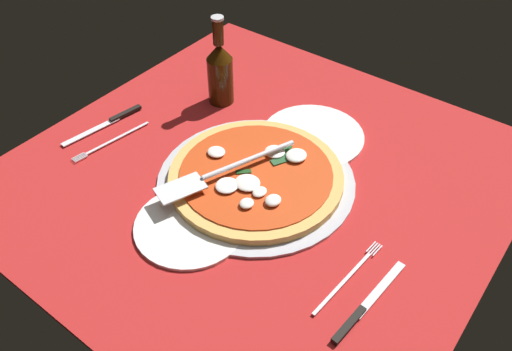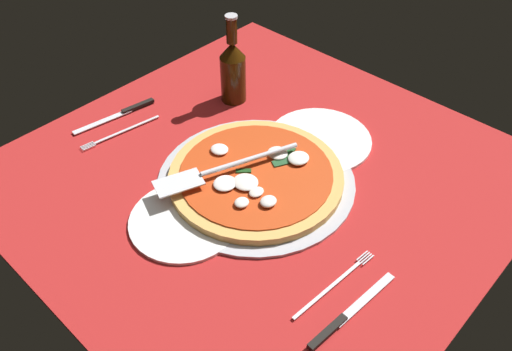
# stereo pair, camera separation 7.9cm
# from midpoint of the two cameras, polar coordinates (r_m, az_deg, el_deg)

# --- Properties ---
(ground_plane) EXTENTS (0.93, 0.93, 0.01)m
(ground_plane) POSITION_cam_midpoint_polar(r_m,az_deg,el_deg) (1.08, -1.63, -0.09)
(ground_plane) COLOR #A7201F
(checker_pattern) EXTENTS (0.93, 0.93, 0.00)m
(checker_pattern) POSITION_cam_midpoint_polar(r_m,az_deg,el_deg) (1.08, -1.63, 0.09)
(checker_pattern) COLOR silver
(checker_pattern) RESTS_ON ground_plane
(pizza_pan) EXTENTS (0.39, 0.39, 0.01)m
(pizza_pan) POSITION_cam_midpoint_polar(r_m,az_deg,el_deg) (1.06, -2.12, -0.66)
(pizza_pan) COLOR #B4B6BE
(pizza_pan) RESTS_ON ground_plane
(dinner_plate_left) EXTENTS (0.22, 0.22, 0.01)m
(dinner_plate_left) POSITION_cam_midpoint_polar(r_m,az_deg,el_deg) (1.17, 4.17, 4.15)
(dinner_plate_left) COLOR white
(dinner_plate_left) RESTS_ON ground_plane
(dinner_plate_right) EXTENTS (0.21, 0.21, 0.01)m
(dinner_plate_right) POSITION_cam_midpoint_polar(r_m,az_deg,el_deg) (0.99, -9.29, -5.42)
(dinner_plate_right) COLOR silver
(dinner_plate_right) RESTS_ON ground_plane
(pizza) EXTENTS (0.34, 0.34, 0.03)m
(pizza) POSITION_cam_midpoint_polar(r_m,az_deg,el_deg) (1.05, -2.14, -0.09)
(pizza) COLOR #D9A452
(pizza) RESTS_ON pizza_pan
(pizza_server) EXTENTS (0.29, 0.14, 0.01)m
(pizza_server) POSITION_cam_midpoint_polar(r_m,az_deg,el_deg) (1.03, -5.77, 0.45)
(pizza_server) COLOR silver
(pizza_server) RESTS_ON pizza
(place_setting_near) EXTENTS (0.22, 0.16, 0.01)m
(place_setting_near) POSITION_cam_midpoint_polar(r_m,az_deg,el_deg) (1.23, -17.00, 4.38)
(place_setting_near) COLOR white
(place_setting_near) RESTS_ON ground_plane
(place_setting_far) EXTENTS (0.21, 0.13, 0.01)m
(place_setting_far) POSITION_cam_midpoint_polar(r_m,az_deg,el_deg) (0.89, 8.12, -12.54)
(place_setting_far) COLOR silver
(place_setting_far) RESTS_ON ground_plane
(beer_bottle) EXTENTS (0.06, 0.06, 0.22)m
(beer_bottle) POSITION_cam_midpoint_polar(r_m,az_deg,el_deg) (1.24, -5.70, 10.95)
(beer_bottle) COLOR #301B05
(beer_bottle) RESTS_ON ground_plane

